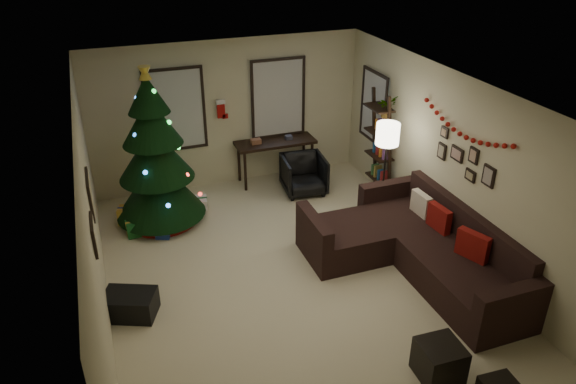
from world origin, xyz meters
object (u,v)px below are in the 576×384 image
object	(u,v)px
christmas_tree	(155,159)
sofa	(417,249)
desk_chair	(304,174)
desk	(275,146)
bookshelf	(381,148)

from	to	relation	value
christmas_tree	sofa	distance (m)	4.28
christmas_tree	desk_chair	bearing A→B (deg)	3.07
christmas_tree	desk	world-z (taller)	christmas_tree
desk	desk_chair	world-z (taller)	desk
bookshelf	desk	bearing A→B (deg)	138.94
christmas_tree	bookshelf	world-z (taller)	christmas_tree
sofa	desk_chair	size ratio (longest dim) A/B	4.42
sofa	desk	world-z (taller)	sofa
christmas_tree	bookshelf	xyz separation A→B (m)	(3.79, -0.51, -0.16)
bookshelf	sofa	bearing A→B (deg)	-103.45
christmas_tree	desk_chair	xyz separation A→B (m)	(2.62, 0.14, -0.77)
desk_chair	bookshelf	size ratio (longest dim) A/B	0.36
sofa	bookshelf	distance (m)	2.27
christmas_tree	desk	size ratio (longest dim) A/B	1.81
sofa	bookshelf	size ratio (longest dim) A/B	1.58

